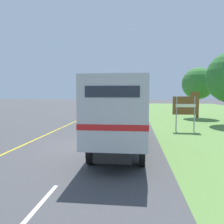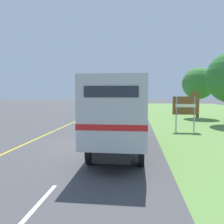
{
  "view_description": "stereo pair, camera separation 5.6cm",
  "coord_description": "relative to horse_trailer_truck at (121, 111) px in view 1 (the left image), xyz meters",
  "views": [
    {
      "loc": [
        2.38,
        -11.15,
        2.77
      ],
      "look_at": [
        0.3,
        7.71,
        1.2
      ],
      "focal_mm": 35.0,
      "sensor_mm": 36.0,
      "label": 1
    },
    {
      "loc": [
        2.44,
        -11.14,
        2.77
      ],
      "look_at": [
        0.3,
        7.71,
        1.2
      ],
      "focal_mm": 35.0,
      "sensor_mm": 36.0,
      "label": 2
    }
  ],
  "objects": [
    {
      "name": "horse_trailer_truck",
      "position": [
        0.0,
        0.0,
        0.0
      ],
      "size": [
        2.35,
        8.58,
        3.43
      ],
      "color": "black",
      "rests_on": "ground"
    },
    {
      "name": "ground_plane",
      "position": [
        -1.63,
        0.26,
        -1.93
      ],
      "size": [
        200.0,
        200.0,
        0.0
      ],
      "primitive_type": "plane",
      "color": "#444447"
    },
    {
      "name": "edge_line_yellow",
      "position": [
        -5.33,
        18.84,
        -1.93
      ],
      "size": [
        0.12,
        69.45,
        0.01
      ],
      "primitive_type": "cube",
      "color": "yellow",
      "rests_on": "ground"
    },
    {
      "name": "grass_shoulder",
      "position": [
        12.07,
        18.84,
        -1.93
      ],
      "size": [
        20.0,
        69.45,
        0.01
      ],
      "primitive_type": "cube",
      "color": "#608942",
      "rests_on": "ground"
    },
    {
      "name": "lead_car_grey_ahead",
      "position": [
        -3.35,
        43.52,
        -0.99
      ],
      "size": [
        1.8,
        4.5,
        1.85
      ],
      "color": "black",
      "rests_on": "ground"
    },
    {
      "name": "centre_dash_near",
      "position": [
        -1.63,
        0.59,
        -1.93
      ],
      "size": [
        0.12,
        2.6,
        0.01
      ],
      "primitive_type": "cube",
      "color": "white",
      "rests_on": "ground"
    },
    {
      "name": "lead_car_white",
      "position": [
        -3.65,
        15.62,
        -1.0
      ],
      "size": [
        1.8,
        4.61,
        1.82
      ],
      "color": "black",
      "rests_on": "ground"
    },
    {
      "name": "centre_dash_farthest",
      "position": [
        -1.63,
        26.99,
        -1.93
      ],
      "size": [
        0.12,
        2.6,
        0.01
      ],
      "primitive_type": "cube",
      "color": "white",
      "rests_on": "ground"
    },
    {
      "name": "centre_dash_mid_a",
      "position": [
        -1.63,
        7.19,
        -1.93
      ],
      "size": [
        0.12,
        2.6,
        0.01
      ],
      "primitive_type": "cube",
      "color": "white",
      "rests_on": "ground"
    },
    {
      "name": "centre_dash_far",
      "position": [
        -1.63,
        20.39,
        -1.93
      ],
      "size": [
        0.12,
        2.6,
        0.01
      ],
      "primitive_type": "cube",
      "color": "white",
      "rests_on": "ground"
    },
    {
      "name": "roadside_tree_mid",
      "position": [
        7.82,
        15.2,
        2.03
      ],
      "size": [
        3.63,
        3.63,
        5.79
      ],
      "color": "brown",
      "rests_on": "ground"
    },
    {
      "name": "centre_dash_mid_b",
      "position": [
        -1.63,
        13.79,
        -1.93
      ],
      "size": [
        0.12,
        2.6,
        0.01
      ],
      "primitive_type": "cube",
      "color": "white",
      "rests_on": "ground"
    },
    {
      "name": "highway_sign",
      "position": [
        4.4,
        5.59,
        -0.09
      ],
      "size": [
        1.84,
        0.09,
        2.93
      ],
      "color": "#9E9EA3",
      "rests_on": "ground"
    },
    {
      "name": "lead_car_red_ahead",
      "position": [
        0.12,
        29.12,
        -1.04
      ],
      "size": [
        1.8,
        4.09,
        1.74
      ],
      "color": "black",
      "rests_on": "ground"
    },
    {
      "name": "centre_dash_nearest",
      "position": [
        -1.63,
        -6.01,
        -1.93
      ],
      "size": [
        0.12,
        2.6,
        0.01
      ],
      "primitive_type": "cube",
      "color": "white",
      "rests_on": "ground"
    }
  ]
}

